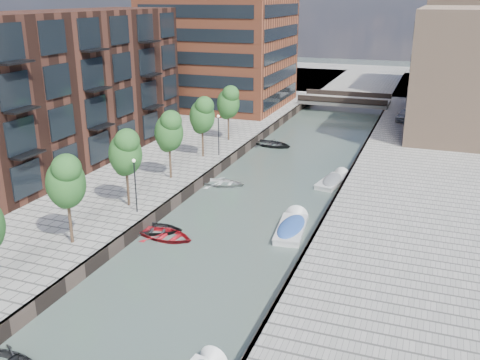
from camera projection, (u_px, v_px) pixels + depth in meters
The scene contains 23 objects.
water at pixel (287, 172), 52.05m from camera, with size 300.00×300.00×0.00m, color #38473F.
quay_right at pixel (464, 186), 46.65m from camera, with size 20.00×140.00×1.00m, color gray.
quay_wall_left at pixel (229, 161), 53.89m from camera, with size 0.25×140.00×1.00m, color #332823.
quay_wall_right at pixel (350, 174), 49.89m from camera, with size 0.25×140.00×1.00m, color #332823.
far_closure at pixel (369, 80), 105.07m from camera, with size 80.00×40.00×1.00m, color gray.
apartment_block at pixel (41, 95), 47.12m from camera, with size 8.00×38.00×14.00m, color #321A13.
tan_block_near at pixel (468, 69), 63.70m from camera, with size 12.00×25.00×14.00m, color #92735A.
tan_block_far at pixel (464, 43), 86.42m from camera, with size 12.00×20.00×16.00m, color #92735A.
bridge at pixel (345, 100), 79.96m from camera, with size 13.00×6.00×1.30m.
tree_2 at pixel (66, 180), 33.60m from camera, with size 2.50×2.50×5.95m.
tree_3 at pixel (125, 151), 39.80m from camera, with size 2.50×2.50×5.95m.
tree_4 at pixel (169, 130), 46.01m from camera, with size 2.50×2.50×5.95m.
tree_5 at pixel (202, 114), 52.21m from camera, with size 2.50×2.50×5.95m.
tree_6 at pixel (228, 101), 58.42m from camera, with size 2.50×2.50×5.95m.
lamp_1 at pixel (135, 180), 39.08m from camera, with size 0.24×0.24×4.12m.
lamp_2 at pixel (218, 131), 53.26m from camera, with size 0.24×0.24×4.12m.
sloop_1 at pixel (156, 232), 38.95m from camera, with size 2.91×4.07×0.84m, color black.
sloop_2 at pixel (167, 238), 37.89m from camera, with size 2.97×4.16×0.86m, color #A5121B.
sloop_3 at pixel (223, 185), 48.50m from camera, with size 2.93×4.11×0.85m, color #BBBAB9.
sloop_4 at pixel (272, 146), 61.00m from camera, with size 3.35×4.68×0.97m, color black.
motorboat_3 at pixel (292, 227), 39.19m from camera, with size 2.46×5.61×1.81m.
motorboat_4 at pixel (334, 181), 49.05m from camera, with size 2.52×5.10×1.63m.
car at pixel (405, 115), 68.74m from camera, with size 1.72×4.29×1.46m, color #999B9E.
Camera 1 is at (12.80, -7.97, 16.31)m, focal length 40.00 mm.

